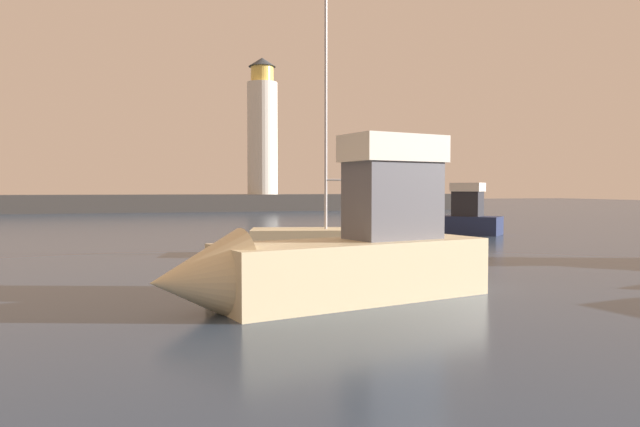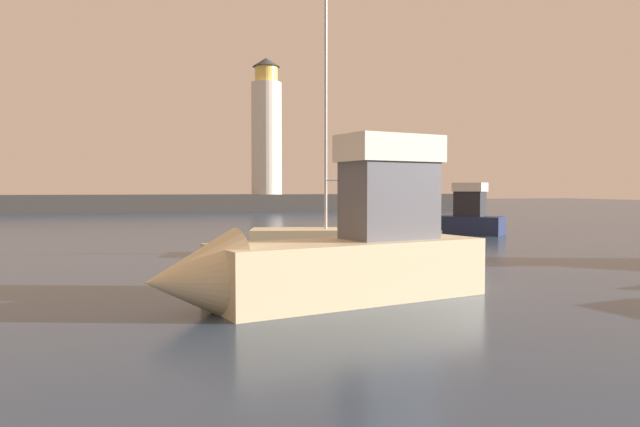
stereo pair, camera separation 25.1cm
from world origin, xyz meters
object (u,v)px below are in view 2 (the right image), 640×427
at_px(lighthouse, 266,130).
at_px(motorboat_1, 448,218).
at_px(motorboat_3, 327,253).
at_px(sailboat_moored, 344,240).

height_order(lighthouse, motorboat_1, lighthouse).
height_order(motorboat_3, sailboat_moored, sailboat_moored).
bearing_deg(motorboat_3, lighthouse, 81.59).
distance_m(motorboat_3, sailboat_moored, 10.30).
bearing_deg(motorboat_1, lighthouse, 96.49).
xyz_separation_m(lighthouse, motorboat_3, (-8.73, -59.02, -8.92)).
bearing_deg(motorboat_3, sailboat_moored, 70.21).
bearing_deg(sailboat_moored, motorboat_1, 44.26).
bearing_deg(sailboat_moored, lighthouse, 83.93).
bearing_deg(motorboat_1, motorboat_3, -124.62).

